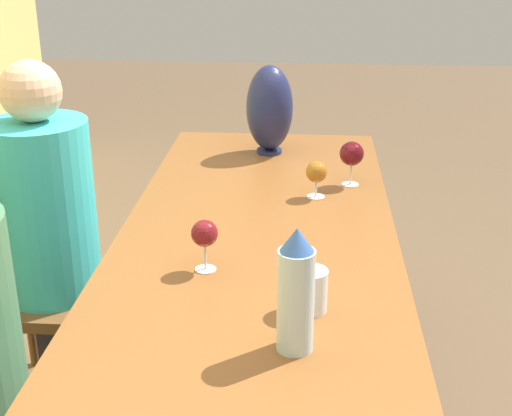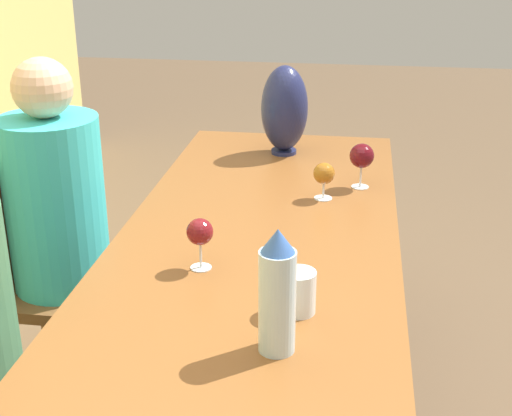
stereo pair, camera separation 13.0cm
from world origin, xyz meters
The scene contains 9 objects.
dining_table centered at (0.00, 0.00, 0.70)m, with size 2.63×0.82×0.78m.
water_bottle centered at (-0.32, -0.13, 0.91)m, with size 0.08×0.08×0.28m.
water_tumbler centered at (-0.15, -0.16, 0.83)m, with size 0.08×0.08×0.10m.
vase centered at (1.05, 0.01, 0.95)m, with size 0.18×0.18×0.35m.
wine_glass_1 centered at (0.71, -0.29, 0.89)m, with size 0.08×0.08×0.16m.
wine_glass_3 centered at (0.58, -0.17, 0.86)m, with size 0.07×0.07×0.12m.
wine_glass_4 centered at (0.03, 0.12, 0.88)m, with size 0.07×0.07×0.14m.
chair_far centered at (0.48, 0.79, 0.49)m, with size 0.44×0.44×0.92m.
person_far centered at (0.48, 0.70, 0.66)m, with size 0.33×0.33×1.24m.
Camera 1 is at (-1.63, -0.14, 1.64)m, focal length 50.00 mm.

